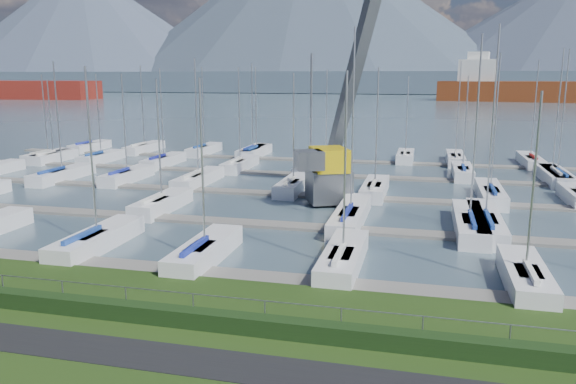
% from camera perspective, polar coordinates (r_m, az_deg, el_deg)
% --- Properties ---
extents(path, '(160.00, 2.00, 0.04)m').
position_cam_1_polar(path, '(20.82, -10.28, -16.46)').
color(path, black).
rests_on(path, grass).
extents(water, '(800.00, 540.00, 0.20)m').
position_cam_1_polar(water, '(279.96, 12.31, 9.41)').
color(water, '#475B68').
extents(hedge, '(80.00, 0.70, 0.70)m').
position_cam_1_polar(hedge, '(22.81, -7.61, -12.79)').
color(hedge, black).
rests_on(hedge, grass).
extents(fence, '(80.00, 0.04, 0.04)m').
position_cam_1_polar(fence, '(22.82, -7.30, -10.45)').
color(fence, gray).
rests_on(fence, grass).
extents(foothill, '(900.00, 80.00, 12.00)m').
position_cam_1_polar(foothill, '(349.77, 12.70, 10.86)').
color(foothill, '#465767').
rests_on(foothill, water).
extents(mountains, '(1190.00, 360.00, 115.00)m').
position_cam_1_polar(mountains, '(425.89, 14.22, 16.39)').
color(mountains, '#49566B').
rests_on(mountains, water).
extents(docks, '(90.00, 41.60, 0.25)m').
position_cam_1_polar(docks, '(47.39, 4.02, -0.46)').
color(docks, gray).
rests_on(docks, water).
extents(crane, '(7.90, 12.85, 22.35)m').
position_cam_1_polar(crane, '(45.33, 5.06, 6.07)').
color(crane, slate).
rests_on(crane, water).
extents(cargo_ship_mid, '(98.40, 32.85, 21.50)m').
position_cam_1_polar(cargo_ship_mid, '(243.19, 25.61, 9.16)').
color(cargo_ship_mid, maroon).
rests_on(cargo_ship_mid, water).
extents(sailboat_fleet, '(74.55, 49.61, 13.46)m').
position_cam_1_polar(sailboat_fleet, '(50.13, 4.25, 6.72)').
color(sailboat_fleet, navy).
rests_on(sailboat_fleet, water).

